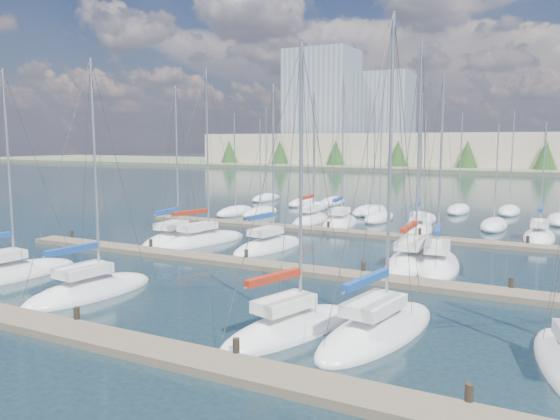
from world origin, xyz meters
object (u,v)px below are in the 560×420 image
at_px(sailboat_p, 418,228).
at_px(sailboat_i, 202,241).
at_px(sailboat_b, 2,276).
at_px(sailboat_d, 290,329).
at_px(sailboat_q, 539,237).
at_px(sailboat_l, 437,264).
at_px(sailboat_o, 340,223).
at_px(sailboat_n, 311,220).
at_px(sailboat_e, 378,330).
at_px(sailboat_j, 268,247).
at_px(sailboat_h, 174,239).
at_px(sailboat_c, 90,291).
at_px(sailboat_k, 413,259).

bearing_deg(sailboat_p, sailboat_i, -143.81).
xyz_separation_m(sailboat_b, sailboat_d, (18.62, -0.35, 0.02)).
height_order(sailboat_q, sailboat_l, sailboat_l).
height_order(sailboat_o, sailboat_p, sailboat_o).
bearing_deg(sailboat_n, sailboat_e, -61.31).
relative_size(sailboat_i, sailboat_n, 1.06).
bearing_deg(sailboat_q, sailboat_i, -148.44).
bearing_deg(sailboat_j, sailboat_i, -167.51).
xyz_separation_m(sailboat_h, sailboat_d, (17.30, -14.30, 0.01)).
xyz_separation_m(sailboat_c, sailboat_n, (-0.28, 28.27, 0.02)).
distance_m(sailboat_q, sailboat_j, 22.12).
relative_size(sailboat_c, sailboat_e, 0.93).
bearing_deg(sailboat_p, sailboat_b, -131.06).
bearing_deg(sailboat_b, sailboat_j, 63.74).
height_order(sailboat_i, sailboat_d, sailboat_i).
height_order(sailboat_d, sailboat_n, sailboat_n).
distance_m(sailboat_k, sailboat_e, 14.25).
bearing_deg(sailboat_k, sailboat_o, 125.86).
relative_size(sailboat_o, sailboat_b, 1.15).
distance_m(sailboat_c, sailboat_p, 29.91).
bearing_deg(sailboat_q, sailboat_c, -124.78).
distance_m(sailboat_q, sailboat_e, 27.60).
bearing_deg(sailboat_l, sailboat_i, 171.18).
height_order(sailboat_i, sailboat_n, sailboat_i).
bearing_deg(sailboat_e, sailboat_o, 124.05).
bearing_deg(sailboat_b, sailboat_l, 40.58).
distance_m(sailboat_c, sailboat_j, 14.90).
bearing_deg(sailboat_o, sailboat_h, -129.10).
bearing_deg(sailboat_l, sailboat_j, 169.85).
height_order(sailboat_k, sailboat_l, sailboat_k).
height_order(sailboat_l, sailboat_n, sailboat_n).
bearing_deg(sailboat_l, sailboat_e, -98.34).
height_order(sailboat_c, sailboat_k, sailboat_k).
distance_m(sailboat_k, sailboat_n, 18.53).
distance_m(sailboat_j, sailboat_n, 13.84).
distance_m(sailboat_h, sailboat_l, 20.18).
distance_m(sailboat_h, sailboat_c, 15.02).
xyz_separation_m(sailboat_k, sailboat_i, (-16.09, -0.95, 0.01)).
distance_m(sailboat_c, sailboat_n, 28.27).
xyz_separation_m(sailboat_h, sailboat_q, (25.48, 14.37, -0.00)).
distance_m(sailboat_k, sailboat_p, 13.16).
relative_size(sailboat_b, sailboat_d, 1.01).
relative_size(sailboat_o, sailboat_i, 1.03).
distance_m(sailboat_h, sailboat_e, 24.22).
xyz_separation_m(sailboat_j, sailboat_p, (7.73, 13.43, 0.00)).
distance_m(sailboat_b, sailboat_p, 32.92).
height_order(sailboat_o, sailboat_j, sailboat_o).
height_order(sailboat_h, sailboat_p, sailboat_h).
bearing_deg(sailboat_q, sailboat_e, -99.94).
bearing_deg(sailboat_d, sailboat_e, 41.30).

